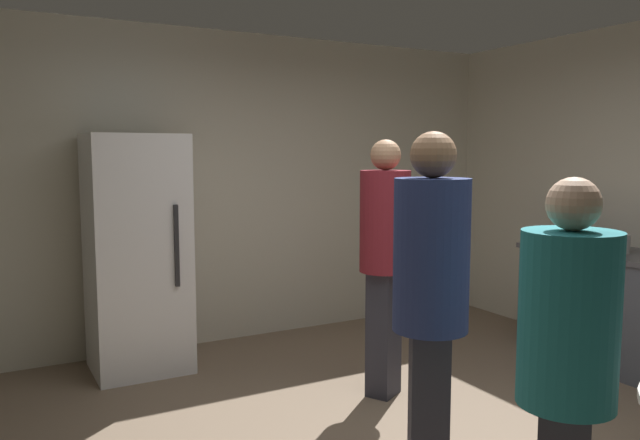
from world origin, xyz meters
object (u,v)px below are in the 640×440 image
person_in_maroon_shirt (385,247)px  wine_bottle_on_counter (583,231)px  refrigerator (137,254)px  person_in_teal_shirt (567,365)px  person_in_navy_shirt (431,294)px  kettle (618,243)px

person_in_maroon_shirt → wine_bottle_on_counter: bearing=61.2°
refrigerator → person_in_teal_shirt: size_ratio=1.14×
refrigerator → wine_bottle_on_counter: bearing=-21.7°
person_in_navy_shirt → wine_bottle_on_counter: bearing=58.5°
wine_bottle_on_counter → person_in_maroon_shirt: bearing=-180.0°
kettle → person_in_teal_shirt: (-2.50, -1.61, -0.05)m
person_in_maroon_shirt → kettle: bearing=49.3°
kettle → person_in_navy_shirt: (-2.52, -0.87, 0.06)m
wine_bottle_on_counter → person_in_navy_shirt: (-2.61, -1.27, 0.02)m
kettle → person_in_maroon_shirt: 1.93m
refrigerator → wine_bottle_on_counter: size_ratio=5.81×
kettle → person_in_maroon_shirt: person_in_maroon_shirt is taller
refrigerator → person_in_navy_shirt: 2.71m
person_in_maroon_shirt → person_in_teal_shirt: bearing=-45.7°
person_in_teal_shirt → person_in_navy_shirt: bearing=141.3°
wine_bottle_on_counter → person_in_navy_shirt: person_in_navy_shirt is taller
person_in_teal_shirt → person_in_navy_shirt: (-0.02, 0.73, 0.11)m
person_in_teal_shirt → kettle: bearing=82.5°
person_in_navy_shirt → person_in_teal_shirt: bearing=-55.9°
refrigerator → wine_bottle_on_counter: (3.34, -1.33, 0.12)m
refrigerator → person_in_navy_shirt: bearing=-74.5°
wine_bottle_on_counter → person_in_teal_shirt: bearing=-142.3°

